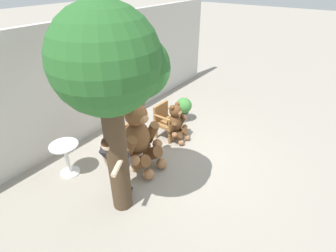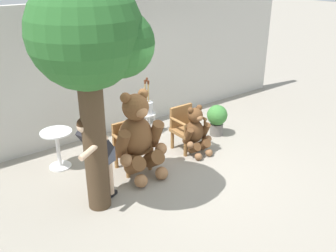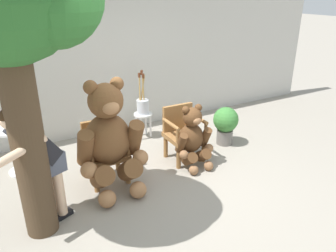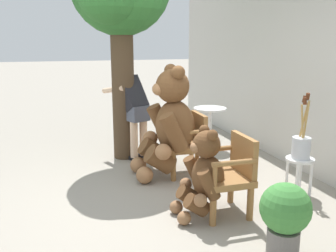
{
  "view_description": "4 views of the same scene",
  "coord_description": "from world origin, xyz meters",
  "px_view_note": "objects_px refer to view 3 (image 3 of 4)",
  "views": [
    {
      "loc": [
        -3.93,
        -2.63,
        3.68
      ],
      "look_at": [
        0.02,
        0.2,
        0.77
      ],
      "focal_mm": 28.0,
      "sensor_mm": 36.0,
      "label": 1
    },
    {
      "loc": [
        -3.74,
        -4.49,
        3.5
      ],
      "look_at": [
        -0.11,
        0.3,
        0.83
      ],
      "focal_mm": 40.0,
      "sensor_mm": 36.0,
      "label": 2
    },
    {
      "loc": [
        -1.89,
        -3.34,
        2.56
      ],
      "look_at": [
        0.3,
        0.55,
        0.69
      ],
      "focal_mm": 35.0,
      "sensor_mm": 36.0,
      "label": 3
    },
    {
      "loc": [
        4.09,
        -1.05,
        1.86
      ],
      "look_at": [
        -0.34,
        0.32,
        0.78
      ],
      "focal_mm": 40.0,
      "sensor_mm": 36.0,
      "label": 4
    }
  ],
  "objects_px": {
    "wooden_chair_right": "(183,132)",
    "white_stool": "(143,119)",
    "person_visitor": "(38,154)",
    "brush_bucket": "(143,105)",
    "round_side_table": "(18,145)",
    "potted_plant": "(226,123)",
    "teddy_bear_large": "(109,138)",
    "teddy_bear_small": "(193,137)",
    "wooden_chair_left": "(105,150)"
  },
  "relations": [
    {
      "from": "wooden_chair_right",
      "to": "white_stool",
      "type": "xyz_separation_m",
      "value": [
        -0.2,
        1.05,
        -0.11
      ]
    },
    {
      "from": "person_visitor",
      "to": "brush_bucket",
      "type": "height_order",
      "value": "person_visitor"
    },
    {
      "from": "person_visitor",
      "to": "round_side_table",
      "type": "xyz_separation_m",
      "value": [
        -0.12,
        1.36,
        -0.45
      ]
    },
    {
      "from": "wooden_chair_right",
      "to": "person_visitor",
      "type": "bearing_deg",
      "value": -165.72
    },
    {
      "from": "round_side_table",
      "to": "potted_plant",
      "type": "distance_m",
      "value": 3.35
    },
    {
      "from": "teddy_bear_large",
      "to": "person_visitor",
      "type": "height_order",
      "value": "teddy_bear_large"
    },
    {
      "from": "wooden_chair_right",
      "to": "teddy_bear_large",
      "type": "distance_m",
      "value": 1.36
    },
    {
      "from": "white_stool",
      "to": "potted_plant",
      "type": "distance_m",
      "value": 1.49
    },
    {
      "from": "teddy_bear_large",
      "to": "white_stool",
      "type": "bearing_deg",
      "value": 50.1
    },
    {
      "from": "teddy_bear_small",
      "to": "wooden_chair_right",
      "type": "bearing_deg",
      "value": 89.7
    },
    {
      "from": "wooden_chair_right",
      "to": "potted_plant",
      "type": "xyz_separation_m",
      "value": [
        0.93,
        0.08,
        -0.07
      ]
    },
    {
      "from": "round_side_table",
      "to": "brush_bucket",
      "type": "bearing_deg",
      "value": 6.84
    },
    {
      "from": "wooden_chair_right",
      "to": "brush_bucket",
      "type": "distance_m",
      "value": 1.08
    },
    {
      "from": "round_side_table",
      "to": "potted_plant",
      "type": "bearing_deg",
      "value": -12.39
    },
    {
      "from": "teddy_bear_large",
      "to": "brush_bucket",
      "type": "relative_size",
      "value": 1.93
    },
    {
      "from": "person_visitor",
      "to": "potted_plant",
      "type": "xyz_separation_m",
      "value": [
        3.15,
        0.64,
        -0.5
      ]
    },
    {
      "from": "teddy_bear_small",
      "to": "person_visitor",
      "type": "distance_m",
      "value": 2.28
    },
    {
      "from": "teddy_bear_small",
      "to": "teddy_bear_large",
      "type": "bearing_deg",
      "value": 178.66
    },
    {
      "from": "teddy_bear_small",
      "to": "person_visitor",
      "type": "xyz_separation_m",
      "value": [
        -2.22,
        -0.27,
        0.42
      ]
    },
    {
      "from": "teddy_bear_large",
      "to": "brush_bucket",
      "type": "height_order",
      "value": "teddy_bear_large"
    },
    {
      "from": "wooden_chair_right",
      "to": "teddy_bear_small",
      "type": "xyz_separation_m",
      "value": [
        -0.0,
        -0.29,
        0.02
      ]
    },
    {
      "from": "potted_plant",
      "to": "person_visitor",
      "type": "bearing_deg",
      "value": -168.49
    },
    {
      "from": "wooden_chair_left",
      "to": "white_stool",
      "type": "bearing_deg",
      "value": 43.77
    },
    {
      "from": "wooden_chair_left",
      "to": "brush_bucket",
      "type": "height_order",
      "value": "brush_bucket"
    },
    {
      "from": "person_visitor",
      "to": "potted_plant",
      "type": "bearing_deg",
      "value": 11.51
    },
    {
      "from": "person_visitor",
      "to": "white_stool",
      "type": "bearing_deg",
      "value": 38.63
    },
    {
      "from": "wooden_chair_left",
      "to": "round_side_table",
      "type": "height_order",
      "value": "wooden_chair_left"
    },
    {
      "from": "potted_plant",
      "to": "round_side_table",
      "type": "bearing_deg",
      "value": 167.61
    },
    {
      "from": "wooden_chair_right",
      "to": "brush_bucket",
      "type": "relative_size",
      "value": 1.08
    },
    {
      "from": "white_stool",
      "to": "potted_plant",
      "type": "xyz_separation_m",
      "value": [
        1.13,
        -0.97,
        0.04
      ]
    },
    {
      "from": "wooden_chair_left",
      "to": "teddy_bear_small",
      "type": "relative_size",
      "value": 0.88
    },
    {
      "from": "teddy_bear_large",
      "to": "potted_plant",
      "type": "relative_size",
      "value": 2.26
    },
    {
      "from": "teddy_bear_large",
      "to": "wooden_chair_right",
      "type": "bearing_deg",
      "value": 11.48
    },
    {
      "from": "teddy_bear_large",
      "to": "person_visitor",
      "type": "relative_size",
      "value": 1.03
    },
    {
      "from": "teddy_bear_large",
      "to": "white_stool",
      "type": "relative_size",
      "value": 3.34
    },
    {
      "from": "wooden_chair_left",
      "to": "wooden_chair_right",
      "type": "bearing_deg",
      "value": 0.0
    },
    {
      "from": "person_visitor",
      "to": "brush_bucket",
      "type": "bearing_deg",
      "value": 38.66
    },
    {
      "from": "teddy_bear_small",
      "to": "round_side_table",
      "type": "relative_size",
      "value": 1.36
    },
    {
      "from": "person_visitor",
      "to": "potted_plant",
      "type": "distance_m",
      "value": 3.26
    },
    {
      "from": "wooden_chair_left",
      "to": "brush_bucket",
      "type": "distance_m",
      "value": 1.53
    },
    {
      "from": "teddy_bear_large",
      "to": "potted_plant",
      "type": "bearing_deg",
      "value": 8.68
    },
    {
      "from": "teddy_bear_large",
      "to": "brush_bucket",
      "type": "xyz_separation_m",
      "value": [
        1.1,
        1.32,
        -0.12
      ]
    },
    {
      "from": "wooden_chair_left",
      "to": "potted_plant",
      "type": "xyz_separation_m",
      "value": [
        2.23,
        0.08,
        -0.07
      ]
    },
    {
      "from": "wooden_chair_left",
      "to": "round_side_table",
      "type": "xyz_separation_m",
      "value": [
        -1.05,
        0.79,
        -0.01
      ]
    },
    {
      "from": "wooden_chair_left",
      "to": "round_side_table",
      "type": "bearing_deg",
      "value": 142.8
    },
    {
      "from": "teddy_bear_small",
      "to": "potted_plant",
      "type": "distance_m",
      "value": 1.0
    },
    {
      "from": "wooden_chair_left",
      "to": "teddy_bear_large",
      "type": "height_order",
      "value": "teddy_bear_large"
    },
    {
      "from": "brush_bucket",
      "to": "potted_plant",
      "type": "height_order",
      "value": "brush_bucket"
    },
    {
      "from": "wooden_chair_left",
      "to": "teddy_bear_small",
      "type": "distance_m",
      "value": 1.33
    },
    {
      "from": "wooden_chair_right",
      "to": "brush_bucket",
      "type": "xyz_separation_m",
      "value": [
        -0.2,
        1.05,
        0.17
      ]
    }
  ]
}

